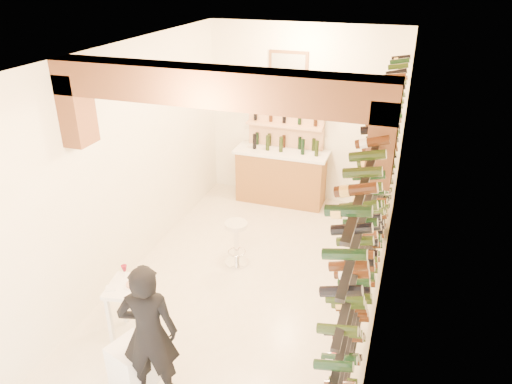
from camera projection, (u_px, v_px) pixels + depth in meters
ground at (249, 284)px, 6.76m from camera, size 6.00×6.00×0.00m
room_shell at (241, 138)px, 5.56m from camera, size 3.52×6.02×3.21m
wine_rack at (371, 201)px, 5.65m from camera, size 0.32×5.70×2.56m
back_counter at (281, 175)px, 8.87m from camera, size 1.70×0.62×1.29m
back_shelving at (285, 138)px, 8.80m from camera, size 1.40×0.31×2.73m
tasting_table at (131, 295)px, 5.59m from camera, size 0.58×0.58×0.88m
white_stool at (133, 364)px, 5.07m from camera, size 0.51×0.51×0.50m
person at (149, 333)px, 4.72m from camera, size 0.67×0.54×1.59m
chrome_barstool at (236, 240)px, 7.05m from camera, size 0.36×0.36×0.70m
crate_lower at (368, 223)px, 7.99m from camera, size 0.57×0.41×0.34m
crate_upper at (370, 206)px, 7.85m from camera, size 0.60×0.49×0.30m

